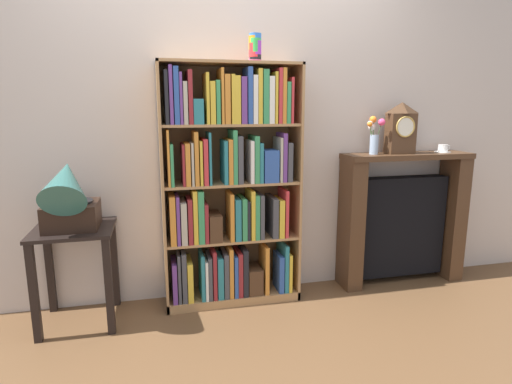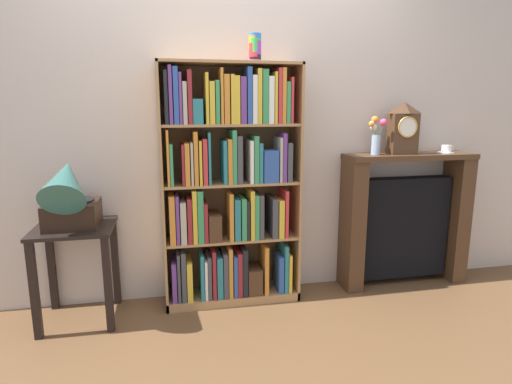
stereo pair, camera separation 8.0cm
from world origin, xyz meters
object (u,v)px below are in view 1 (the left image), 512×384
at_px(teacup_with_saucer, 443,149).
at_px(cup_stack, 255,48).
at_px(bookshelf, 230,193).
at_px(side_table_left, 76,253).
at_px(flower_vase, 374,135).
at_px(mantel_clock, 401,128).
at_px(gramophone, 68,196).
at_px(fireplace_mantel, 401,219).

bearing_deg(teacup_with_saucer, cup_stack, -178.61).
bearing_deg(bookshelf, cup_stack, -5.52).
bearing_deg(side_table_left, bookshelf, 4.64).
height_order(side_table_left, teacup_with_saucer, teacup_with_saucer).
bearing_deg(flower_vase, mantel_clock, -1.29).
xyz_separation_m(gramophone, fireplace_mantel, (2.37, 0.19, -0.34)).
height_order(cup_stack, flower_vase, cup_stack).
height_order(bookshelf, mantel_clock, bookshelf).
bearing_deg(fireplace_mantel, bookshelf, -178.33).
relative_size(cup_stack, mantel_clock, 0.47).
distance_m(flower_vase, teacup_with_saucer, 0.60).
bearing_deg(teacup_with_saucer, side_table_left, -177.84).
distance_m(side_table_left, flower_vase, 2.21).
relative_size(cup_stack, fireplace_mantel, 0.17).
relative_size(side_table_left, gramophone, 1.25).
distance_m(fireplace_mantel, flower_vase, 0.73).
relative_size(bookshelf, fireplace_mantel, 1.61).
bearing_deg(gramophone, cup_stack, 6.39).
distance_m(cup_stack, flower_vase, 1.08).
distance_m(mantel_clock, teacup_with_saucer, 0.41).
bearing_deg(mantel_clock, gramophone, -175.88).
bearing_deg(mantel_clock, side_table_left, -177.55).
bearing_deg(flower_vase, cup_stack, -177.57).
bearing_deg(side_table_left, cup_stack, 3.14).
relative_size(side_table_left, teacup_with_saucer, 5.11).
bearing_deg(teacup_with_saucer, gramophone, -176.40).
xyz_separation_m(cup_stack, fireplace_mantel, (1.19, 0.06, -1.24)).
xyz_separation_m(cup_stack, mantel_clock, (1.12, 0.03, -0.53)).
xyz_separation_m(cup_stack, gramophone, (-1.18, -0.13, -0.90)).
distance_m(mantel_clock, flower_vase, 0.22).
relative_size(gramophone, teacup_with_saucer, 4.09).
bearing_deg(bookshelf, side_table_left, -175.36).
height_order(cup_stack, gramophone, cup_stack).
height_order(cup_stack, fireplace_mantel, cup_stack).
relative_size(cup_stack, teacup_with_saucer, 1.44).
xyz_separation_m(mantel_clock, flower_vase, (-0.21, 0.00, -0.04)).
bearing_deg(side_table_left, gramophone, -90.00).
height_order(flower_vase, teacup_with_saucer, flower_vase).
bearing_deg(cup_stack, teacup_with_saucer, 1.39).
bearing_deg(flower_vase, bookshelf, -178.86).
xyz_separation_m(side_table_left, teacup_with_saucer, (2.68, 0.10, 0.59)).
bearing_deg(teacup_with_saucer, mantel_clock, -179.58).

